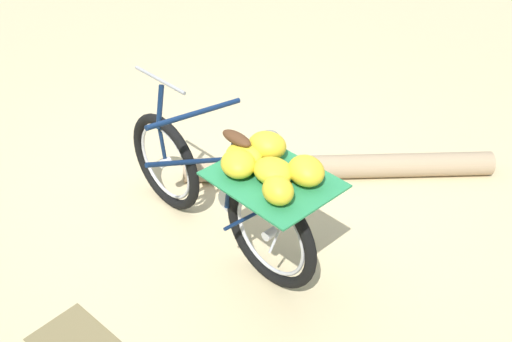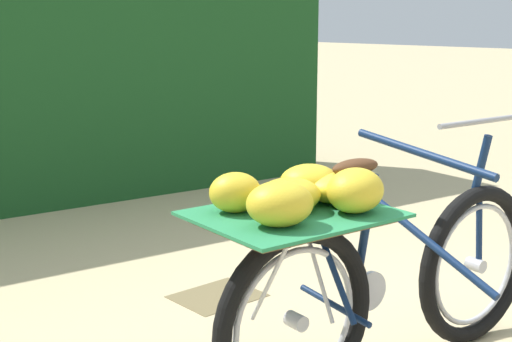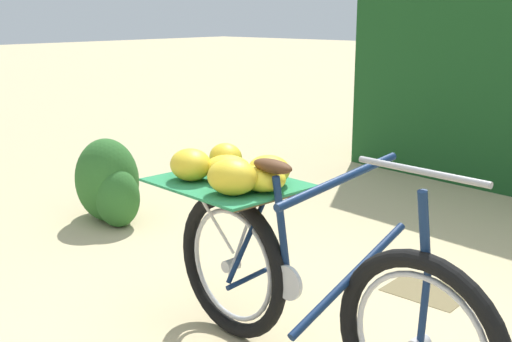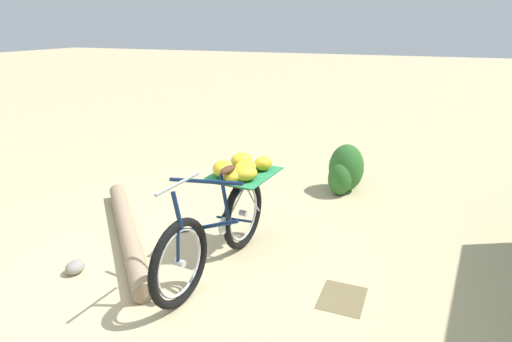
# 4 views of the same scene
# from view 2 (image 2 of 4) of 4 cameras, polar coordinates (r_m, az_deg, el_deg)

# --- Properties ---
(foliage_hedge) EXTENTS (4.95, 1.46, 2.32)m
(foliage_hedge) POSITION_cam_2_polar(r_m,az_deg,el_deg) (6.12, -16.18, 8.62)
(foliage_hedge) COLOR #19471E
(foliage_hedge) RESTS_ON ground_plane
(bicycle) EXTENTS (1.79, 0.71, 1.03)m
(bicycle) POSITION_cam_2_polar(r_m,az_deg,el_deg) (2.91, 8.72, -6.85)
(bicycle) COLOR black
(bicycle) RESTS_ON ground_plane
(leaf_litter_patch) EXTENTS (0.44, 0.36, 0.01)m
(leaf_litter_patch) POSITION_cam_2_polar(r_m,az_deg,el_deg) (3.96, -3.03, -9.69)
(leaf_litter_patch) COLOR olive
(leaf_litter_patch) RESTS_ON ground_plane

